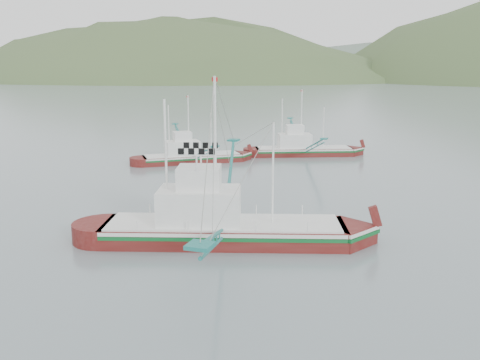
% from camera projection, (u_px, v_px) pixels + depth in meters
% --- Properties ---
extents(ground, '(1200.00, 1200.00, 0.00)m').
position_uv_depth(ground, '(213.00, 242.00, 37.16)').
color(ground, slate).
rests_on(ground, ground).
extents(main_boat, '(17.30, 29.58, 12.26)m').
position_uv_depth(main_boat, '(221.00, 209.00, 36.75)').
color(main_boat, '#53100D').
rests_on(main_boat, ground).
extents(bg_boat_far, '(13.33, 22.52, 9.53)m').
position_uv_depth(bg_boat_far, '(303.00, 141.00, 72.03)').
color(bg_boat_far, '#53100D').
rests_on(bg_boat_far, ground).
extents(bg_boat_left, '(16.60, 19.85, 9.03)m').
position_uv_depth(bg_boat_left, '(192.00, 147.00, 66.79)').
color(bg_boat_left, '#53100D').
rests_on(bg_boat_left, ground).
extents(headland_left, '(448.00, 308.00, 210.00)m').
position_uv_depth(headland_left, '(167.00, 79.00, 426.59)').
color(headland_left, '#40562C').
rests_on(headland_left, ground).
extents(ridge_distant, '(960.00, 400.00, 240.00)m').
position_uv_depth(ridge_distant, '(440.00, 76.00, 546.60)').
color(ridge_distant, slate).
rests_on(ridge_distant, ground).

